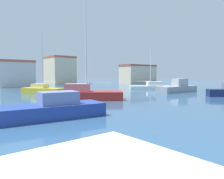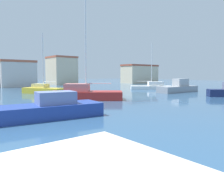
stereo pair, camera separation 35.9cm
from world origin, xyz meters
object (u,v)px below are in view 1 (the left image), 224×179
Objects in this scene: motorboat_grey_far_right at (178,88)px; motorboat_blue_center_channel at (49,109)px; sailboat_white_distant_east at (151,86)px; sailboat_yellow_inner_mooring at (43,90)px; sailboat_red_mid_harbor at (85,94)px.

motorboat_blue_center_channel is (-24.22, -6.48, -0.11)m from motorboat_grey_far_right.
sailboat_white_distant_east is 20.58m from sailboat_yellow_inner_mooring.
sailboat_white_distant_east is at bearing 27.59° from motorboat_blue_center_channel.
motorboat_grey_far_right is (-2.60, -7.53, 0.18)m from sailboat_white_distant_east.
motorboat_blue_center_channel is 0.61× the size of sailboat_red_mid_harbor.
sailboat_red_mid_harbor reaches higher than motorboat_grey_far_right.
motorboat_grey_far_right is at bearing -31.73° from sailboat_yellow_inner_mooring.
sailboat_red_mid_harbor reaches higher than sailboat_yellow_inner_mooring.
sailboat_white_distant_east is 20.63m from sailboat_red_mid_harbor.
sailboat_red_mid_harbor is at bearing 44.62° from motorboat_blue_center_channel.
motorboat_blue_center_channel is (-26.82, -14.01, 0.07)m from sailboat_white_distant_east.
motorboat_blue_center_channel is at bearing -135.38° from sailboat_red_mid_harbor.
sailboat_yellow_inner_mooring reaches higher than motorboat_blue_center_channel.
sailboat_red_mid_harbor is (-19.48, -6.77, 0.15)m from sailboat_white_distant_east.
sailboat_yellow_inner_mooring is 18.60m from motorboat_blue_center_channel.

